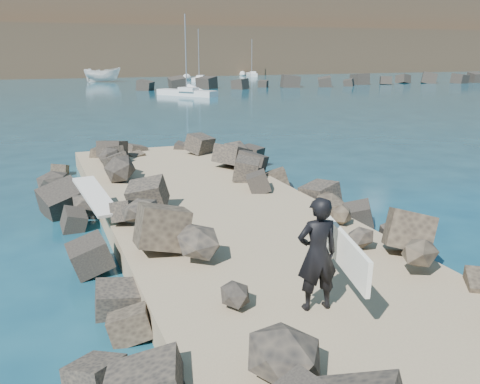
{
  "coord_description": "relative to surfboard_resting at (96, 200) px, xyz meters",
  "views": [
    {
      "loc": [
        -4.55,
        -12.76,
        4.84
      ],
      "look_at": [
        0.0,
        -1.0,
        1.5
      ],
      "focal_mm": 40.0,
      "sensor_mm": 36.0,
      "label": 1
    }
  ],
  "objects": [
    {
      "name": "headland",
      "position": [
        13.21,
        158.79,
        14.96
      ],
      "size": [
        360.0,
        140.0,
        32.0
      ],
      "primitive_type": "cube",
      "color": "#2D4919",
      "rests_on": "ground"
    },
    {
      "name": "breakwater_secondary",
      "position": [
        38.21,
        53.79,
        -0.44
      ],
      "size": [
        52.0,
        4.0,
        1.2
      ],
      "primitive_type": "cube",
      "color": "black",
      "rests_on": "ground"
    },
    {
      "name": "riprap_left",
      "position": [
        0.31,
        -2.71,
        -0.54
      ],
      "size": [
        2.6,
        22.0,
        1.0
      ],
      "primitive_type": "cube",
      "color": "black",
      "rests_on": "ground"
    },
    {
      "name": "sailboat_c",
      "position": [
        14.8,
        44.11,
        -0.69
      ],
      "size": [
        5.66,
        6.85,
        8.82
      ],
      "color": "silver",
      "rests_on": "ground"
    },
    {
      "name": "surfboard_resting",
      "position": [
        0.0,
        0.0,
        0.0
      ],
      "size": [
        0.98,
        2.41,
        0.08
      ],
      "primitive_type": "cube",
      "rotation": [
        0.0,
        0.0,
        0.18
      ],
      "color": "silver",
      "rests_on": "riprap_left"
    },
    {
      "name": "sailboat_d",
      "position": [
        24.85,
        72.44,
        -0.69
      ],
      "size": [
        4.3,
        6.98,
        8.42
      ],
      "color": "silver",
      "rests_on": "ground"
    },
    {
      "name": "ground",
      "position": [
        3.21,
        -1.21,
        -1.04
      ],
      "size": [
        800.0,
        800.0,
        0.0
      ],
      "primitive_type": "plane",
      "color": "#0F384C",
      "rests_on": "ground"
    },
    {
      "name": "surfer_with_board",
      "position": [
        2.92,
        -6.7,
        0.55
      ],
      "size": [
        1.1,
        2.4,
        1.96
      ],
      "color": "black",
      "rests_on": "jetty"
    },
    {
      "name": "sailboat_f",
      "position": [
        39.33,
        84.85,
        -0.69
      ],
      "size": [
        2.54,
        5.97,
        7.16
      ],
      "color": "silver",
      "rests_on": "ground"
    },
    {
      "name": "jetty",
      "position": [
        3.21,
        -3.21,
        -0.74
      ],
      "size": [
        6.0,
        26.0,
        0.6
      ],
      "primitive_type": "cube",
      "color": "#8C7759",
      "rests_on": "ground"
    },
    {
      "name": "riprap_right",
      "position": [
        6.11,
        -2.71,
        -0.54
      ],
      "size": [
        2.6,
        22.0,
        1.0
      ],
      "primitive_type": "cube",
      "color": "black",
      "rests_on": "ground"
    },
    {
      "name": "boat_imported",
      "position": [
        9.59,
        75.24,
        0.1
      ],
      "size": [
        6.29,
        4.2,
        2.27
      ],
      "primitive_type": "imported",
      "rotation": [
        0.0,
        0.0,
        1.2
      ],
      "color": "silver",
      "rests_on": "ground"
    }
  ]
}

